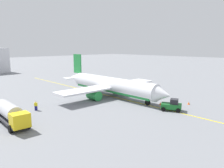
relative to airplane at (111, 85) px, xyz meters
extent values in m
plane|color=slate|center=(0.51, -0.01, -2.60)|extent=(400.00, 400.00, 0.00)
cylinder|color=white|center=(0.51, -0.01, 0.17)|extent=(25.17, 4.08, 3.54)
cube|color=#238C3D|center=(0.51, -0.01, -0.80)|extent=(23.76, 3.41, 0.99)
cone|color=white|center=(14.46, -0.31, 0.17)|extent=(3.56, 3.47, 3.40)
cone|color=white|center=(-14.12, 0.30, 0.53)|extent=(4.94, 3.11, 3.01)
cube|color=#238C3D|center=(-13.43, 0.29, 4.34)|extent=(3.21, 0.43, 5.20)
cube|color=white|center=(-13.43, 0.29, 0.57)|extent=(2.58, 8.45, 0.24)
cube|color=white|center=(-0.49, 0.01, -0.27)|extent=(5.39, 27.31, 0.36)
cylinder|color=#238C3D|center=(0.43, 5.19, -1.52)|extent=(3.24, 2.17, 2.10)
cylinder|color=#238C3D|center=(0.20, -5.21, -1.52)|extent=(3.24, 2.17, 2.10)
cylinder|color=#4C4C51|center=(10.97, -0.24, -1.47)|extent=(0.24, 0.24, 1.16)
cylinder|color=black|center=(10.97, -0.24, -2.05)|extent=(1.11, 0.42, 1.10)
cylinder|color=#4C4C51|center=(-1.43, 2.63, -1.47)|extent=(0.24, 0.24, 1.16)
cylinder|color=black|center=(-1.43, 2.63, -2.05)|extent=(1.11, 0.42, 1.10)
cylinder|color=#4C4C51|center=(-1.54, -2.57, -1.47)|extent=(0.24, 0.24, 1.16)
cylinder|color=black|center=(-1.54, -2.57, -2.05)|extent=(1.11, 0.42, 1.10)
cube|color=#2D2D33|center=(2.74, -23.94, -1.90)|extent=(9.49, 2.94, 0.30)
cube|color=yellow|center=(7.02, -24.14, -0.95)|extent=(2.11, 2.49, 2.00)
cube|color=black|center=(7.92, -24.19, -0.55)|extent=(0.25, 2.01, 0.90)
cylinder|color=silver|center=(2.14, -23.91, -0.60)|extent=(6.68, 2.61, 2.30)
cylinder|color=black|center=(6.68, -22.88, -2.05)|extent=(1.12, 0.40, 1.10)
cylinder|color=black|center=(6.56, -25.37, -2.05)|extent=(1.12, 0.40, 1.10)
cylinder|color=black|center=(0.50, -22.59, -2.05)|extent=(1.12, 0.40, 1.10)
cube|color=#196B28|center=(16.28, -0.17, -1.75)|extent=(4.11, 3.39, 0.90)
cube|color=black|center=(16.73, 0.05, -0.85)|extent=(1.96, 2.05, 0.90)
cylinder|color=black|center=(15.56, -1.64, -2.20)|extent=(0.85, 0.62, 0.80)
cylinder|color=black|center=(14.67, 0.15, -2.20)|extent=(0.85, 0.62, 0.80)
cylinder|color=black|center=(17.89, -0.49, -2.20)|extent=(0.85, 0.62, 0.80)
cylinder|color=black|center=(17.00, 1.30, -2.20)|extent=(0.85, 0.62, 0.80)
cube|color=navy|center=(-1.24, -17.94, -2.17)|extent=(0.53, 0.54, 0.85)
cube|color=yellow|center=(-1.24, -17.94, -1.45)|extent=(0.62, 0.63, 0.60)
sphere|color=tan|center=(-1.24, -17.94, -1.01)|extent=(0.24, 0.24, 0.24)
cone|color=#F2590F|center=(16.53, 6.16, -2.32)|extent=(0.50, 0.50, 0.55)
cone|color=#F2590F|center=(12.68, 1.75, -2.31)|extent=(0.52, 0.52, 0.57)
cube|color=yellow|center=(0.51, -0.01, -2.59)|extent=(84.44, 2.12, 0.01)
camera|label=1|loc=(36.73, -35.44, 9.15)|focal=35.41mm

